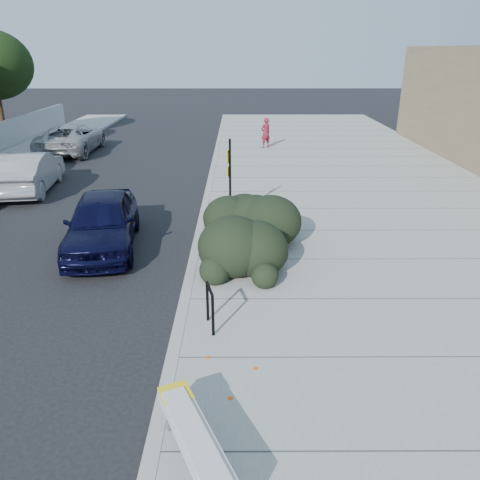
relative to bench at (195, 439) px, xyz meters
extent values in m
plane|color=black|center=(-0.60, 4.25, -0.61)|extent=(120.00, 120.00, 0.00)
cube|color=gray|center=(5.00, 9.25, -0.54)|extent=(11.20, 50.00, 0.15)
cube|color=#9E9E99|center=(-0.60, 9.25, -0.53)|extent=(0.22, 50.00, 0.17)
cylinder|color=#332114|center=(-13.10, 23.25, 0.59)|extent=(0.36, 0.36, 2.40)
cylinder|color=gray|center=(-0.42, 0.61, -0.28)|extent=(0.04, 0.04, 0.37)
cylinder|color=gray|center=(-0.19, 0.72, -0.28)|extent=(0.04, 0.04, 0.37)
cylinder|color=gray|center=(-0.11, -0.05, -0.12)|extent=(0.65, 1.35, 0.03)
cylinder|color=gray|center=(0.12, 0.05, -0.12)|extent=(0.65, 1.35, 0.03)
cube|color=#B2B2B2|center=(0.00, 0.00, 0.01)|extent=(1.16, 1.92, 0.20)
cube|color=yellow|center=(-0.32, 0.69, 0.12)|extent=(0.52, 0.52, 0.02)
cylinder|color=black|center=(0.07, 2.92, -0.06)|extent=(0.05, 0.05, 0.81)
cylinder|color=black|center=(-0.06, 3.43, -0.06)|extent=(0.05, 0.05, 0.81)
cylinder|color=black|center=(0.00, 3.18, 0.35)|extent=(0.18, 0.52, 0.05)
cube|color=black|center=(0.28, 9.25, 0.76)|extent=(0.07, 0.07, 2.44)
cube|color=yellow|center=(0.24, 9.26, 1.46)|extent=(0.09, 0.28, 0.39)
cube|color=yellow|center=(0.24, 9.26, 1.02)|extent=(0.09, 0.26, 0.30)
ellipsoid|color=black|center=(0.90, 6.75, 0.29)|extent=(2.94, 4.38, 1.50)
imported|color=black|center=(-3.10, 7.37, 0.12)|extent=(2.30, 4.49, 1.46)
imported|color=#A1A1A6|center=(-7.32, 12.88, 0.13)|extent=(2.12, 4.65, 1.48)
imported|color=#9FA2A4|center=(-8.10, 20.07, 0.13)|extent=(2.55, 5.38, 1.49)
imported|color=maroon|center=(1.96, 20.56, 0.31)|extent=(0.67, 0.61, 1.54)
camera|label=1|loc=(0.52, -4.31, 4.35)|focal=35.00mm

